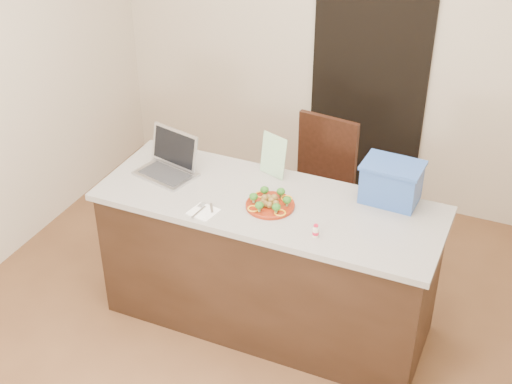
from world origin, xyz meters
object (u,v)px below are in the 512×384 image
at_px(blue_box, 391,182).
at_px(yogurt_bottle, 316,232).
at_px(napkin, 203,212).
at_px(laptop, 170,161).
at_px(island, 268,262).
at_px(plate, 270,205).
at_px(chair, 321,179).

bearing_deg(blue_box, yogurt_bottle, -115.62).
xyz_separation_m(napkin, blue_box, (0.94, 0.55, 0.12)).
distance_m(yogurt_bottle, laptop, 1.11).
distance_m(napkin, laptop, 0.53).
distance_m(island, laptop, 0.88).
relative_size(island, napkin, 13.96).
height_order(napkin, laptop, laptop).
relative_size(napkin, laptop, 0.37).
xyz_separation_m(island, plate, (0.03, -0.05, 0.47)).
xyz_separation_m(plate, blue_box, (0.62, 0.34, 0.11)).
bearing_deg(chair, yogurt_bottle, -66.40).
height_order(laptop, blue_box, laptop).
distance_m(plate, napkin, 0.39).
relative_size(island, chair, 2.04).
bearing_deg(chair, blue_box, -38.22).
xyz_separation_m(plate, laptop, (-0.73, 0.13, 0.06)).
relative_size(napkin, chair, 0.15).
bearing_deg(napkin, yogurt_bottle, 2.95).
bearing_deg(yogurt_bottle, chair, 106.96).
xyz_separation_m(napkin, chair, (0.32, 1.17, -0.35)).
bearing_deg(yogurt_bottle, plate, 152.91).
height_order(island, napkin, napkin).
height_order(island, laptop, laptop).
xyz_separation_m(island, yogurt_bottle, (0.37, -0.23, 0.49)).
relative_size(plate, chair, 0.28).
bearing_deg(island, napkin, -138.34).
relative_size(plate, blue_box, 0.81).
xyz_separation_m(laptop, chair, (0.73, 0.84, -0.41)).
distance_m(island, blue_box, 0.92).
distance_m(island, yogurt_bottle, 0.66).
height_order(yogurt_bottle, blue_box, blue_box).
distance_m(plate, laptop, 0.75).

